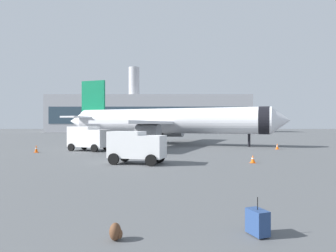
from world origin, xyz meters
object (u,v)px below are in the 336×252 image
at_px(safety_cone_near, 278,146).
at_px(safety_cone_outer, 107,146).
at_px(airplane_at_gate, 168,121).
at_px(traveller_backpack, 116,232).
at_px(cargo_van, 137,146).
at_px(safety_cone_far, 37,149).
at_px(safety_cone_mid, 253,159).
at_px(rolling_suitcase, 258,222).
at_px(service_truck, 89,137).

bearing_deg(safety_cone_near, safety_cone_outer, 178.02).
bearing_deg(airplane_at_gate, traveller_backpack, -91.94).
relative_size(cargo_van, safety_cone_far, 5.71).
bearing_deg(safety_cone_mid, airplane_at_gate, 108.09).
bearing_deg(rolling_suitcase, cargo_van, 108.22).
height_order(cargo_van, traveller_backpack, cargo_van).
height_order(service_truck, rolling_suitcase, service_truck).
distance_m(safety_cone_far, safety_cone_outer, 8.53).
bearing_deg(service_truck, safety_cone_outer, 61.47).
bearing_deg(safety_cone_far, safety_cone_mid, -22.50).
height_order(airplane_at_gate, traveller_backpack, airplane_at_gate).
relative_size(safety_cone_far, traveller_backpack, 1.74).
relative_size(safety_cone_near, rolling_suitcase, 0.67).
xyz_separation_m(safety_cone_near, traveller_backpack, (-15.23, -29.64, -0.13)).
relative_size(cargo_van, rolling_suitcase, 4.34).
bearing_deg(traveller_backpack, safety_cone_mid, 62.83).
bearing_deg(safety_cone_outer, service_truck, -118.53).
bearing_deg(airplane_at_gate, safety_cone_near, -30.80).
distance_m(airplane_at_gate, safety_cone_near, 16.56).
height_order(safety_cone_outer, rolling_suitcase, rolling_suitcase).
xyz_separation_m(rolling_suitcase, traveller_backpack, (-3.98, -0.35, -0.16)).
xyz_separation_m(service_truck, safety_cone_far, (-5.24, -2.25, -1.19)).
relative_size(safety_cone_outer, rolling_suitcase, 0.76).
bearing_deg(safety_cone_near, safety_cone_far, -171.26).
distance_m(service_truck, safety_cone_near, 23.40).
relative_size(service_truck, safety_cone_near, 7.16).
bearing_deg(safety_cone_near, cargo_van, -139.84).
xyz_separation_m(cargo_van, safety_cone_mid, (9.48, 0.45, -1.12)).
bearing_deg(rolling_suitcase, traveller_backpack, -174.97).
bearing_deg(safety_cone_near, rolling_suitcase, -111.01).
bearing_deg(traveller_backpack, service_truck, 106.30).
xyz_separation_m(safety_cone_mid, safety_cone_outer, (-14.84, 14.10, 0.09)).
relative_size(safety_cone_near, traveller_backpack, 1.54).
bearing_deg(traveller_backpack, safety_cone_outer, 102.03).
distance_m(airplane_at_gate, rolling_suitcase, 37.83).
bearing_deg(airplane_at_gate, safety_cone_mid, -71.91).
xyz_separation_m(safety_cone_mid, safety_cone_far, (-21.64, 8.96, 0.09)).
bearing_deg(safety_cone_mid, safety_cone_outer, 136.46).
height_order(safety_cone_far, safety_cone_outer, same).
bearing_deg(safety_cone_mid, rolling_suitcase, -105.38).
bearing_deg(safety_cone_mid, service_truck, 145.64).
distance_m(service_truck, safety_cone_mid, 19.91).
height_order(safety_cone_near, safety_cone_far, safety_cone_far).
xyz_separation_m(service_truck, rolling_suitcase, (12.02, -27.15, -1.22)).
distance_m(safety_cone_mid, safety_cone_far, 23.43).
distance_m(airplane_at_gate, safety_cone_mid, 23.03).
bearing_deg(service_truck, cargo_van, -59.31).
distance_m(cargo_van, safety_cone_far, 15.41).
bearing_deg(service_truck, safety_cone_near, 5.24).
bearing_deg(traveller_backpack, cargo_van, 94.05).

